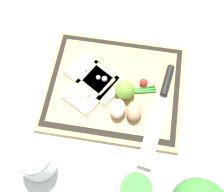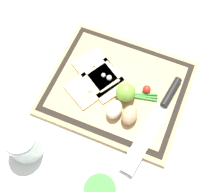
# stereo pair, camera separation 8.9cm
# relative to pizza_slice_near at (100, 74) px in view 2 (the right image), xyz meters

# --- Properties ---
(ground_plane) EXTENTS (6.00, 6.00, 0.00)m
(ground_plane) POSITION_rel_pizza_slice_near_xyz_m (-0.06, 0.02, -0.02)
(ground_plane) COLOR silver
(cutting_board) EXTENTS (0.41, 0.35, 0.02)m
(cutting_board) POSITION_rel_pizza_slice_near_xyz_m (-0.06, 0.02, -0.01)
(cutting_board) COLOR tan
(cutting_board) RESTS_ON ground_plane
(pizza_slice_near) EXTENTS (0.20, 0.17, 0.02)m
(pizza_slice_near) POSITION_rel_pizza_slice_near_xyz_m (0.00, 0.00, 0.00)
(pizza_slice_near) COLOR beige
(pizza_slice_near) RESTS_ON cutting_board
(pizza_slice_far) EXTENTS (0.16, 0.19, 0.02)m
(pizza_slice_far) POSITION_rel_pizza_slice_near_xyz_m (-0.00, 0.03, 0.00)
(pizza_slice_far) COLOR beige
(pizza_slice_far) RESTS_ON cutting_board
(knife) EXTENTS (0.08, 0.32, 0.02)m
(knife) POSITION_rel_pizza_slice_near_xyz_m (-0.21, 0.03, 0.00)
(knife) COLOR silver
(knife) RESTS_ON cutting_board
(egg_brown) EXTENTS (0.04, 0.06, 0.04)m
(egg_brown) POSITION_rel_pizza_slice_near_xyz_m (-0.13, 0.10, 0.02)
(egg_brown) COLOR tan
(egg_brown) RESTS_ON cutting_board
(egg_pink) EXTENTS (0.04, 0.06, 0.04)m
(egg_pink) POSITION_rel_pizza_slice_near_xyz_m (-0.09, 0.10, 0.02)
(egg_pink) COLOR beige
(egg_pink) RESTS_ON cutting_board
(lime) EXTENTS (0.06, 0.06, 0.06)m
(lime) POSITION_rel_pizza_slice_near_xyz_m (-0.10, 0.04, 0.02)
(lime) COLOR #70A838
(lime) RESTS_ON cutting_board
(cherry_tomato_red) EXTENTS (0.02, 0.02, 0.02)m
(cherry_tomato_red) POSITION_rel_pizza_slice_near_xyz_m (-0.15, -0.00, 0.01)
(cherry_tomato_red) COLOR red
(cherry_tomato_red) RESTS_ON cutting_board
(scallion_bunch) EXTENTS (0.25, 0.10, 0.01)m
(scallion_bunch) POSITION_rel_pizza_slice_near_xyz_m (-0.06, 0.04, -0.00)
(scallion_bunch) COLOR #388433
(scallion_bunch) RESTS_ON cutting_board
(sauce_jar) EXTENTS (0.09, 0.09, 0.10)m
(sauce_jar) POSITION_rel_pizza_slice_near_xyz_m (0.09, 0.28, 0.02)
(sauce_jar) COLOR silver
(sauce_jar) RESTS_ON ground_plane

